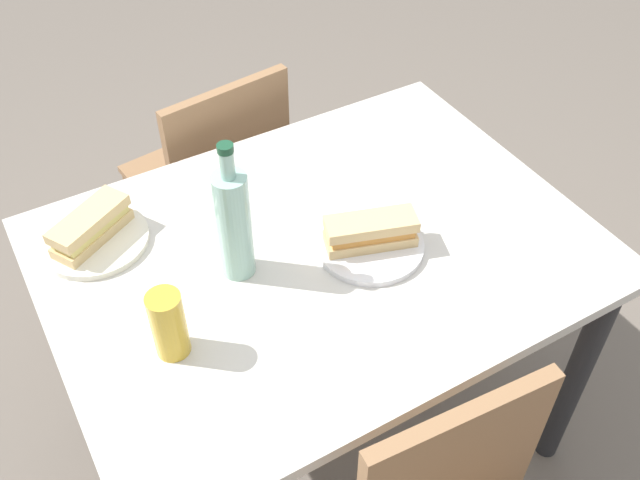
% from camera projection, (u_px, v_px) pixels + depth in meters
% --- Properties ---
extents(ground_plane, '(8.00, 8.00, 0.00)m').
position_uv_depth(ground_plane, '(320.00, 428.00, 2.09)').
color(ground_plane, '#6B6056').
extents(dining_table, '(1.17, 0.88, 0.75)m').
position_uv_depth(dining_table, '(320.00, 280.00, 1.64)').
color(dining_table, beige).
rests_on(dining_table, ground).
extents(chair_far, '(0.45, 0.45, 0.85)m').
position_uv_depth(chair_far, '(218.00, 179.00, 2.15)').
color(chair_far, '#936B47').
rests_on(chair_far, ground).
extents(plate_near, '(0.24, 0.24, 0.01)m').
position_uv_depth(plate_near, '(95.00, 240.00, 1.57)').
color(plate_near, silver).
rests_on(plate_near, dining_table).
extents(baguette_sandwich_near, '(0.20, 0.16, 0.07)m').
position_uv_depth(baguette_sandwich_near, '(90.00, 226.00, 1.54)').
color(baguette_sandwich_near, '#DBB77A').
rests_on(baguette_sandwich_near, plate_near).
extents(knife_near, '(0.13, 0.14, 0.01)m').
position_uv_depth(knife_near, '(73.00, 231.00, 1.57)').
color(knife_near, silver).
rests_on(knife_near, plate_near).
extents(plate_far, '(0.24, 0.24, 0.01)m').
position_uv_depth(plate_far, '(370.00, 245.00, 1.56)').
color(plate_far, white).
rests_on(plate_far, dining_table).
extents(baguette_sandwich_far, '(0.21, 0.13, 0.07)m').
position_uv_depth(baguette_sandwich_far, '(371.00, 231.00, 1.53)').
color(baguette_sandwich_far, '#DBB77A').
rests_on(baguette_sandwich_far, plate_far).
extents(knife_far, '(0.17, 0.08, 0.01)m').
position_uv_depth(knife_far, '(359.00, 226.00, 1.59)').
color(knife_far, silver).
rests_on(knife_far, plate_far).
extents(water_bottle, '(0.07, 0.07, 0.33)m').
position_uv_depth(water_bottle, '(234.00, 223.00, 1.42)').
color(water_bottle, '#99C6B7').
rests_on(water_bottle, dining_table).
extents(beer_glass, '(0.07, 0.07, 0.15)m').
position_uv_depth(beer_glass, '(168.00, 324.00, 1.31)').
color(beer_glass, gold).
rests_on(beer_glass, dining_table).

